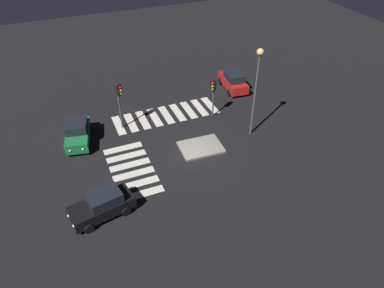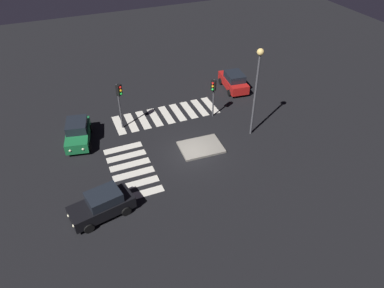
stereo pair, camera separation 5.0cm
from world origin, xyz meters
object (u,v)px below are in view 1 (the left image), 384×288
object	(u,v)px
car_black	(102,205)
traffic_light_east	(119,96)
traffic_island	(201,147)
car_red	(233,81)
traffic_light_south	(213,90)
street_lamp	(257,79)
car_green	(78,133)

from	to	relation	value
car_black	traffic_light_east	size ratio (longest dim) A/B	1.02
traffic_island	car_red	xyz separation A→B (m)	(-7.30, -8.12, 0.84)
traffic_light_east	traffic_light_south	world-z (taller)	traffic_light_east
car_black	traffic_light_east	distance (m)	10.46
car_black	car_red	bearing A→B (deg)	-154.31
traffic_island	car_black	xyz separation A→B (m)	(8.94, 4.15, 0.81)
traffic_light_south	car_red	bearing A→B (deg)	174.57
traffic_light_south	street_lamp	world-z (taller)	street_lamp
traffic_island	car_green	xyz separation A→B (m)	(9.24, -4.84, 0.83)
car_red	traffic_light_east	xyz separation A→B (m)	(12.56, 2.78, 2.38)
car_green	car_black	size ratio (longest dim) A/B	1.02
car_red	street_lamp	size ratio (longest dim) A/B	0.58
traffic_island	traffic_light_east	world-z (taller)	traffic_light_east
traffic_light_south	street_lamp	distance (m)	4.90
traffic_island	traffic_light_south	bearing A→B (deg)	-126.05
car_red	traffic_light_south	world-z (taller)	traffic_light_south
car_black	traffic_light_east	xyz separation A→B (m)	(-3.67, -9.49, 2.41)
traffic_light_east	street_lamp	size ratio (longest dim) A/B	0.56
car_green	car_red	size ratio (longest dim) A/B	1.00
car_red	traffic_light_east	distance (m)	13.08
car_red	car_green	bearing A→B (deg)	107.35
traffic_light_south	street_lamp	size ratio (longest dim) A/B	0.48
car_red	traffic_light_south	size ratio (longest dim) A/B	1.19
car_green	car_black	bearing A→B (deg)	13.49
car_black	traffic_light_south	bearing A→B (deg)	-156.85
car_green	car_red	world-z (taller)	car_red
traffic_light_east	street_lamp	bearing A→B (deg)	26.80
traffic_island	traffic_light_east	bearing A→B (deg)	-45.44
car_green	car_black	world-z (taller)	car_green
car_green	traffic_light_south	size ratio (longest dim) A/B	1.20
street_lamp	traffic_light_east	bearing A→B (deg)	-26.60
street_lamp	car_black	bearing A→B (deg)	17.66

